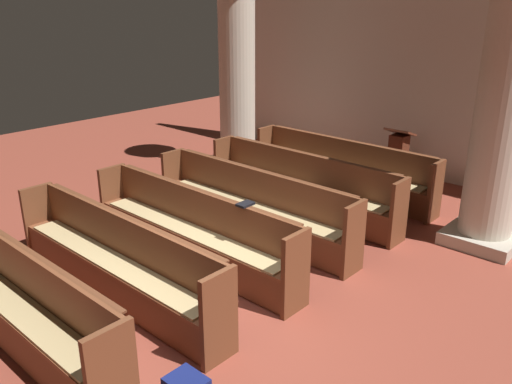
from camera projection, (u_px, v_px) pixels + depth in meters
name	position (u px, v px, depth m)	size (l,w,h in m)	color
ground_plane	(197.00, 309.00, 5.83)	(19.20, 19.20, 0.00)	brown
back_wall	(451.00, 58.00, 9.28)	(10.00, 0.16, 4.50)	beige
pew_row_0	(341.00, 167.00, 9.08)	(3.47, 0.47, 0.95)	brown
pew_row_1	(301.00, 183.00, 8.30)	(3.47, 0.46, 0.95)	brown
pew_row_2	(252.00, 203.00, 7.51)	(3.47, 0.46, 0.95)	brown
pew_row_3	(192.00, 227.00, 6.72)	(3.47, 0.46, 0.95)	brown
pew_row_4	(115.00, 258.00, 5.93)	(3.47, 0.46, 0.95)	brown
pew_row_5	(15.00, 298.00, 5.14)	(3.47, 0.47, 0.95)	brown
pillar_aisle_side	(505.00, 101.00, 6.73)	(1.02, 1.02, 3.85)	#B6AD9A
pillar_far_side	(237.00, 66.00, 10.19)	(1.02, 1.02, 3.85)	#B6AD9A
lectern	(397.00, 162.00, 9.53)	(0.48, 0.45, 1.08)	#492215
hymn_book	(245.00, 204.00, 6.20)	(0.14, 0.20, 0.03)	black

